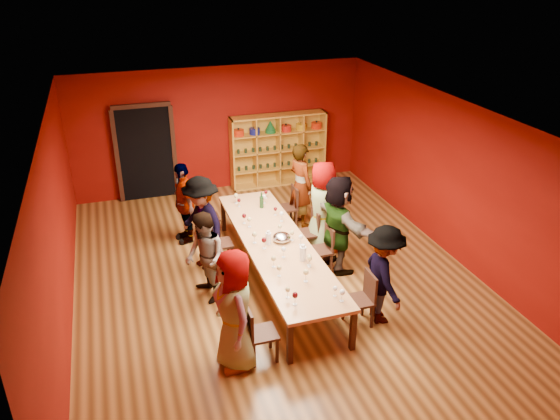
% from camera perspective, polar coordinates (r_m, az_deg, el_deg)
% --- Properties ---
extents(room_shell, '(7.10, 9.10, 3.04)m').
position_cam_1_polar(room_shell, '(9.24, -0.37, 0.62)').
color(room_shell, brown).
rests_on(room_shell, ground).
extents(tasting_table, '(1.10, 4.50, 0.75)m').
position_cam_1_polar(tasting_table, '(9.60, -0.36, -3.72)').
color(tasting_table, tan).
rests_on(tasting_table, ground).
extents(doorway, '(1.40, 0.17, 2.30)m').
position_cam_1_polar(doorway, '(13.16, -13.86, 5.84)').
color(doorway, black).
rests_on(doorway, ground).
extents(shelving_unit, '(2.40, 0.40, 1.80)m').
position_cam_1_polar(shelving_unit, '(13.64, -0.24, 6.68)').
color(shelving_unit, gold).
rests_on(shelving_unit, ground).
extents(chair_person_left_0, '(0.42, 0.42, 0.89)m').
position_cam_1_polar(chair_person_left_0, '(7.95, -2.45, -12.49)').
color(chair_person_left_0, black).
rests_on(chair_person_left_0, ground).
extents(person_left_0, '(0.56, 0.93, 1.83)m').
position_cam_1_polar(person_left_0, '(7.64, -4.76, -10.41)').
color(person_left_0, '#151C3A').
rests_on(person_left_0, ground).
extents(chair_person_left_2, '(0.42, 0.42, 0.89)m').
position_cam_1_polar(chair_person_left_2, '(9.35, -5.36, -6.17)').
color(chair_person_left_2, black).
rests_on(chair_person_left_2, ground).
extents(person_left_2, '(0.55, 0.83, 1.58)m').
position_cam_1_polar(person_left_2, '(9.13, -7.85, -4.96)').
color(person_left_2, tan).
rests_on(person_left_2, ground).
extents(chair_person_left_3, '(0.42, 0.42, 0.89)m').
position_cam_1_polar(chair_person_left_3, '(10.23, -6.67, -3.24)').
color(chair_person_left_3, black).
rests_on(chair_person_left_3, ground).
extents(person_left_3, '(0.86, 1.26, 1.80)m').
position_cam_1_polar(person_left_3, '(10.01, -8.15, -1.40)').
color(person_left_3, silver).
rests_on(person_left_3, ground).
extents(chair_person_left_4, '(0.42, 0.42, 0.89)m').
position_cam_1_polar(chair_person_left_4, '(11.24, -7.87, -0.55)').
color(chair_person_left_4, black).
rests_on(chair_person_left_4, ground).
extents(person_left_4, '(0.59, 1.04, 1.68)m').
position_cam_1_polar(person_left_4, '(11.04, -10.03, 0.77)').
color(person_left_4, '#546FAD').
rests_on(person_left_4, ground).
extents(chair_person_right_0, '(0.42, 0.42, 0.89)m').
position_cam_1_polar(chair_person_right_0, '(8.73, 8.70, -8.90)').
color(chair_person_right_0, black).
rests_on(chair_person_right_0, ground).
extents(person_right_0, '(0.53, 1.11, 1.66)m').
position_cam_1_polar(person_right_0, '(8.69, 10.79, -6.66)').
color(person_right_0, '#4B4C50').
rests_on(person_right_0, ground).
extents(chair_person_right_2, '(0.42, 0.42, 0.89)m').
position_cam_1_polar(chair_person_right_2, '(10.00, 4.57, -3.85)').
color(chair_person_right_2, black).
rests_on(chair_person_right_2, ground).
extents(person_right_2, '(0.78, 1.78, 1.85)m').
position_cam_1_polar(person_right_2, '(9.90, 6.12, -1.43)').
color(person_right_2, silver).
rests_on(person_right_2, ground).
extents(chair_person_right_3, '(0.42, 0.42, 0.89)m').
position_cam_1_polar(chair_person_right_3, '(10.58, 3.14, -2.08)').
color(chair_person_right_3, black).
rests_on(chair_person_right_3, ground).
extents(person_right_3, '(0.60, 0.96, 1.86)m').
position_cam_1_polar(person_right_3, '(10.47, 4.46, 0.22)').
color(person_right_3, beige).
rests_on(person_right_3, ground).
extents(chair_person_right_4, '(0.42, 0.42, 0.89)m').
position_cam_1_polar(chair_person_right_4, '(11.60, 1.02, 0.57)').
color(chair_person_right_4, black).
rests_on(chair_person_right_4, ground).
extents(person_right_4, '(0.65, 0.78, 1.83)m').
position_cam_1_polar(person_right_4, '(11.51, 2.18, 2.61)').
color(person_right_4, beige).
rests_on(person_right_4, ground).
extents(wine_glass_0, '(0.08, 0.08, 0.20)m').
position_cam_1_polar(wine_glass_0, '(9.45, 2.19, -2.89)').
color(wine_glass_0, white).
rests_on(wine_glass_0, tasting_table).
extents(wine_glass_1, '(0.08, 0.08, 0.20)m').
position_cam_1_polar(wine_glass_1, '(9.07, 0.38, -4.18)').
color(wine_glass_1, white).
rests_on(wine_glass_1, tasting_table).
extents(wine_glass_2, '(0.07, 0.07, 0.18)m').
position_cam_1_polar(wine_glass_2, '(11.24, -1.48, 1.86)').
color(wine_glass_2, white).
rests_on(wine_glass_2, tasting_table).
extents(wine_glass_3, '(0.09, 0.09, 0.22)m').
position_cam_1_polar(wine_glass_3, '(9.51, -2.68, -2.62)').
color(wine_glass_3, white).
rests_on(wine_glass_3, tasting_table).
extents(wine_glass_4, '(0.08, 0.08, 0.19)m').
position_cam_1_polar(wine_glass_4, '(11.01, -1.67, 1.38)').
color(wine_glass_4, white).
rests_on(wine_glass_4, tasting_table).
extents(wine_glass_5, '(0.08, 0.08, 0.20)m').
position_cam_1_polar(wine_glass_5, '(8.05, 6.51, -8.60)').
color(wine_glass_5, white).
rests_on(wine_glass_5, tasting_table).
extents(wine_glass_6, '(0.08, 0.08, 0.21)m').
position_cam_1_polar(wine_glass_6, '(8.80, -0.67, -5.14)').
color(wine_glass_6, white).
rests_on(wine_glass_6, tasting_table).
extents(wine_glass_7, '(0.07, 0.07, 0.18)m').
position_cam_1_polar(wine_glass_7, '(8.08, 0.81, -8.36)').
color(wine_glass_7, white).
rests_on(wine_glass_7, tasting_table).
extents(wine_glass_8, '(0.08, 0.08, 0.20)m').
position_cam_1_polar(wine_glass_8, '(10.20, -3.77, -0.66)').
color(wine_glass_8, white).
rests_on(wine_glass_8, tasting_table).
extents(wine_glass_9, '(0.07, 0.07, 0.18)m').
position_cam_1_polar(wine_glass_9, '(9.83, -0.02, -1.77)').
color(wine_glass_9, white).
rests_on(wine_glass_9, tasting_table).
extents(wine_glass_10, '(0.09, 0.09, 0.22)m').
position_cam_1_polar(wine_glass_10, '(9.33, -1.68, -3.20)').
color(wine_glass_10, white).
rests_on(wine_glass_10, tasting_table).
extents(wine_glass_11, '(0.08, 0.08, 0.19)m').
position_cam_1_polar(wine_glass_11, '(8.57, -0.09, -6.13)').
color(wine_glass_11, white).
rests_on(wine_glass_11, tasting_table).
extents(wine_glass_12, '(0.08, 0.08, 0.20)m').
position_cam_1_polar(wine_glass_12, '(9.59, 1.27, -2.43)').
color(wine_glass_12, white).
rests_on(wine_glass_12, tasting_table).
extents(wine_glass_13, '(0.09, 0.09, 0.21)m').
position_cam_1_polar(wine_glass_13, '(7.93, 1.58, -8.94)').
color(wine_glass_13, white).
rests_on(wine_glass_13, tasting_table).
extents(wine_glass_14, '(0.07, 0.07, 0.18)m').
position_cam_1_polar(wine_glass_14, '(10.50, -0.49, 0.08)').
color(wine_glass_14, white).
rests_on(wine_glass_14, tasting_table).
extents(wine_glass_15, '(0.09, 0.09, 0.22)m').
position_cam_1_polar(wine_glass_15, '(8.44, 2.72, -6.57)').
color(wine_glass_15, white).
rests_on(wine_glass_15, tasting_table).
extents(wine_glass_16, '(0.08, 0.08, 0.21)m').
position_cam_1_polar(wine_glass_16, '(10.06, -3.22, -1.02)').
color(wine_glass_16, white).
rests_on(wine_glass_16, tasting_table).
extents(wine_glass_17, '(0.08, 0.08, 0.21)m').
position_cam_1_polar(wine_glass_17, '(8.82, 3.11, -5.11)').
color(wine_glass_17, white).
rests_on(wine_glass_17, tasting_table).
extents(wine_glass_18, '(0.07, 0.07, 0.18)m').
position_cam_1_polar(wine_glass_18, '(8.16, 5.79, -8.20)').
color(wine_glass_18, white).
rests_on(wine_glass_18, tasting_table).
extents(wine_glass_19, '(0.09, 0.09, 0.21)m').
position_cam_1_polar(wine_glass_19, '(8.86, 3.05, -4.95)').
color(wine_glass_19, white).
rests_on(wine_glass_19, tasting_table).
extents(wine_glass_20, '(0.09, 0.09, 0.22)m').
position_cam_1_polar(wine_glass_20, '(11.03, -4.62, 1.45)').
color(wine_glass_20, white).
rests_on(wine_glass_20, tasting_table).
extents(wine_glass_21, '(0.07, 0.07, 0.18)m').
position_cam_1_polar(wine_glass_21, '(10.89, -4.31, 0.98)').
color(wine_glass_21, white).
rests_on(wine_glass_21, tasting_table).
extents(wine_glass_22, '(0.08, 0.08, 0.21)m').
position_cam_1_polar(wine_glass_22, '(10.26, 0.17, -0.44)').
color(wine_glass_22, white).
rests_on(wine_glass_22, tasting_table).
extents(spittoon_bowl, '(0.32, 0.32, 0.18)m').
position_cam_1_polar(spittoon_bowl, '(9.59, 0.17, -2.89)').
color(spittoon_bowl, '#B5B8BD').
rests_on(spittoon_bowl, tasting_table).
extents(carafe_a, '(0.11, 0.11, 0.26)m').
position_cam_1_polar(carafe_a, '(9.49, -1.22, -2.95)').
color(carafe_a, white).
rests_on(carafe_a, tasting_table).
extents(carafe_b, '(0.15, 0.15, 0.29)m').
position_cam_1_polar(carafe_b, '(9.01, 2.40, -4.53)').
color(carafe_b, white).
rests_on(carafe_b, tasting_table).
extents(wine_bottle, '(0.09, 0.09, 0.33)m').
position_cam_1_polar(wine_bottle, '(10.82, -1.94, 0.86)').
color(wine_bottle, '#143819').
rests_on(wine_bottle, tasting_table).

